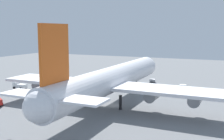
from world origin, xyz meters
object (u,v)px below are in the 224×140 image
(cargo_airplane, at_px, (112,80))
(maintenance_van, at_px, (182,89))
(safety_cone_nose, at_px, (152,85))
(fuel_truck, at_px, (153,83))
(baggage_tug, at_px, (19,86))

(cargo_airplane, xyz_separation_m, maintenance_van, (22.22, -13.00, -5.32))
(maintenance_van, bearing_deg, cargo_airplane, 149.67)
(safety_cone_nose, bearing_deg, maintenance_van, -115.59)
(cargo_airplane, relative_size, safety_cone_nose, 82.16)
(fuel_truck, distance_m, maintenance_van, 11.59)
(cargo_airplane, relative_size, baggage_tug, 12.60)
(maintenance_van, relative_size, safety_cone_nose, 6.64)
(cargo_airplane, distance_m, safety_cone_nose, 28.12)
(safety_cone_nose, bearing_deg, baggage_tug, 120.83)
(baggage_tug, height_order, safety_cone_nose, baggage_tug)
(fuel_truck, bearing_deg, baggage_tug, 120.23)
(cargo_airplane, bearing_deg, fuel_truck, -5.19)
(baggage_tug, relative_size, safety_cone_nose, 6.52)
(maintenance_van, distance_m, safety_cone_nose, 11.98)
(fuel_truck, xyz_separation_m, maintenance_van, (-4.80, -10.55, -0.08))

